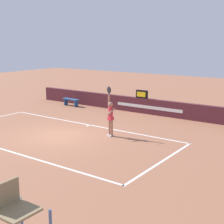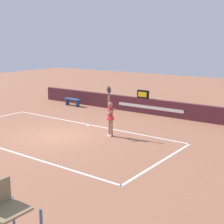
{
  "view_description": "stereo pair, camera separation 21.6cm",
  "coord_description": "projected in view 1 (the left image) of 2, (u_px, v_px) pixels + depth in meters",
  "views": [
    {
      "loc": [
        11.12,
        -11.04,
        4.51
      ],
      "look_at": [
        2.08,
        1.65,
        1.14
      ],
      "focal_mm": 52.69,
      "sensor_mm": 36.0,
      "label": 1
    },
    {
      "loc": [
        11.29,
        -10.91,
        4.51
      ],
      "look_at": [
        2.08,
        1.65,
        1.14
      ],
      "focal_mm": 52.69,
      "sensor_mm": 36.0,
      "label": 2
    }
  ],
  "objects": [
    {
      "name": "court_lines",
      "position": [
        55.0,
        136.0,
        15.91
      ],
      "size": [
        11.67,
        5.48,
        0.0
      ],
      "color": "white",
      "rests_on": "ground"
    },
    {
      "name": "ground_plane",
      "position": [
        58.0,
        135.0,
        16.04
      ],
      "size": [
        60.0,
        60.0,
        0.0
      ],
      "primitive_type": "plane",
      "color": "#9A6045"
    },
    {
      "name": "tennis_player",
      "position": [
        110.0,
        116.0,
        15.74
      ],
      "size": [
        0.45,
        0.49,
        2.42
      ],
      "color": "#A76F58",
      "rests_on": "ground"
    },
    {
      "name": "speed_display",
      "position": [
        142.0,
        94.0,
        20.85
      ],
      "size": [
        0.79,
        0.18,
        0.51
      ],
      "color": "black",
      "rests_on": "back_wall"
    },
    {
      "name": "back_wall",
      "position": [
        132.0,
        104.0,
        21.4
      ],
      "size": [
        15.78,
        0.29,
        0.96
      ],
      "color": "#4C1E27",
      "rests_on": "ground"
    },
    {
      "name": "tennis_ball",
      "position": [
        105.0,
        89.0,
        15.33
      ],
      "size": [
        0.07,
        0.07,
        0.07
      ],
      "color": "#CDE22D"
    },
    {
      "name": "courtside_bench_near",
      "position": [
        71.0,
        101.0,
        23.29
      ],
      "size": [
        1.39,
        0.45,
        0.51
      ],
      "color": "#27518D",
      "rests_on": "ground"
    }
  ]
}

